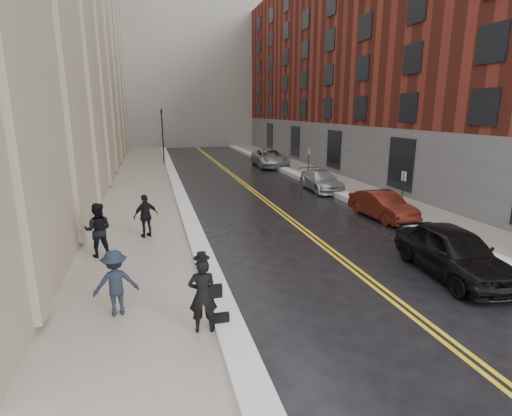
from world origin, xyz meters
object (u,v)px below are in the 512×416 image
car_black (453,252)px  pedestrian_c (146,216)px  car_silver_far (270,158)px  pedestrian_b (116,283)px  pedestrian_main (203,295)px  pedestrian_a (98,230)px  car_maroon (383,205)px  car_silver_near (321,180)px

car_black → pedestrian_c: (-9.28, 6.03, 0.23)m
car_silver_far → pedestrian_b: (-11.56, -25.48, 0.18)m
pedestrian_main → pedestrian_a: size_ratio=0.94×
car_maroon → pedestrian_a: bearing=-173.7°
pedestrian_b → car_black: bearing=174.2°
car_maroon → pedestrian_c: pedestrian_c is taller
car_black → car_silver_near: (1.60, 13.75, -0.14)m
pedestrian_b → car_silver_far: bearing=-121.4°
pedestrian_a → pedestrian_main: bearing=121.0°
pedestrian_main → pedestrian_b: bearing=-26.7°
car_black → car_silver_far: size_ratio=0.80×
car_silver_far → pedestrian_b: bearing=-111.0°
car_black → pedestrian_b: bearing=-173.1°
car_silver_far → pedestrian_main: size_ratio=3.27×
pedestrian_main → car_silver_near: bearing=-114.6°
car_black → pedestrian_c: pedestrian_c is taller
car_silver_far → pedestrian_c: 22.11m
car_silver_far → pedestrian_main: pedestrian_main is taller
car_silver_far → pedestrian_a: (-12.44, -21.08, 0.29)m
pedestrian_b → pedestrian_c: pedestrian_c is taller
pedestrian_a → pedestrian_c: bearing=-125.8°
car_black → car_maroon: 6.75m
car_silver_near → pedestrian_c: pedestrian_c is taller
car_black → pedestrian_a: size_ratio=2.44×
car_maroon → pedestrian_a: (-12.44, -2.37, 0.44)m
car_black → car_maroon: (1.60, 6.56, -0.14)m
car_silver_far → pedestrian_a: pedestrian_a is taller
pedestrian_a → pedestrian_c: size_ratio=1.09×
pedestrian_a → car_maroon: bearing=-164.6°
pedestrian_b → pedestrian_main: bearing=138.8°
car_silver_far → pedestrian_main: 28.48m
pedestrian_b → pedestrian_a: bearing=-85.7°
pedestrian_main → car_maroon: bearing=-132.3°
pedestrian_main → pedestrian_a: bearing=-56.1°
car_black → pedestrian_b: size_ratio=2.78×
car_silver_near → pedestrian_main: size_ratio=2.51×
car_black → pedestrian_a: bearing=164.6°
car_silver_far → pedestrian_main: bearing=-106.3°
car_maroon → pedestrian_a: pedestrian_a is taller
car_black → pedestrian_main: bearing=-163.4°
pedestrian_main → car_black: bearing=-161.6°
car_silver_near → pedestrian_a: 15.70m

